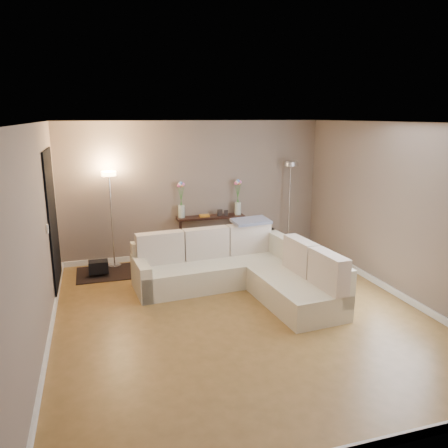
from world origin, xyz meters
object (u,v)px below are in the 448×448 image
object	(u,v)px
console_table	(206,234)
floor_lamp_unlit	(290,189)
sectional_sofa	(241,269)
floor_lamp_lit	(111,200)

from	to	relation	value
console_table	floor_lamp_unlit	distance (m)	1.88
sectional_sofa	floor_lamp_lit	size ratio (longest dim) A/B	1.56
sectional_sofa	floor_lamp_unlit	bearing A→B (deg)	46.44
console_table	floor_lamp_lit	distance (m)	1.93
console_table	floor_lamp_lit	xyz separation A→B (m)	(-1.76, -0.11, 0.78)
floor_lamp_unlit	console_table	bearing A→B (deg)	175.67
sectional_sofa	console_table	bearing A→B (deg)	93.55
floor_lamp_unlit	floor_lamp_lit	bearing A→B (deg)	179.70
floor_lamp_lit	sectional_sofa	bearing A→B (deg)	-41.83
console_table	sectional_sofa	bearing A→B (deg)	-86.45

